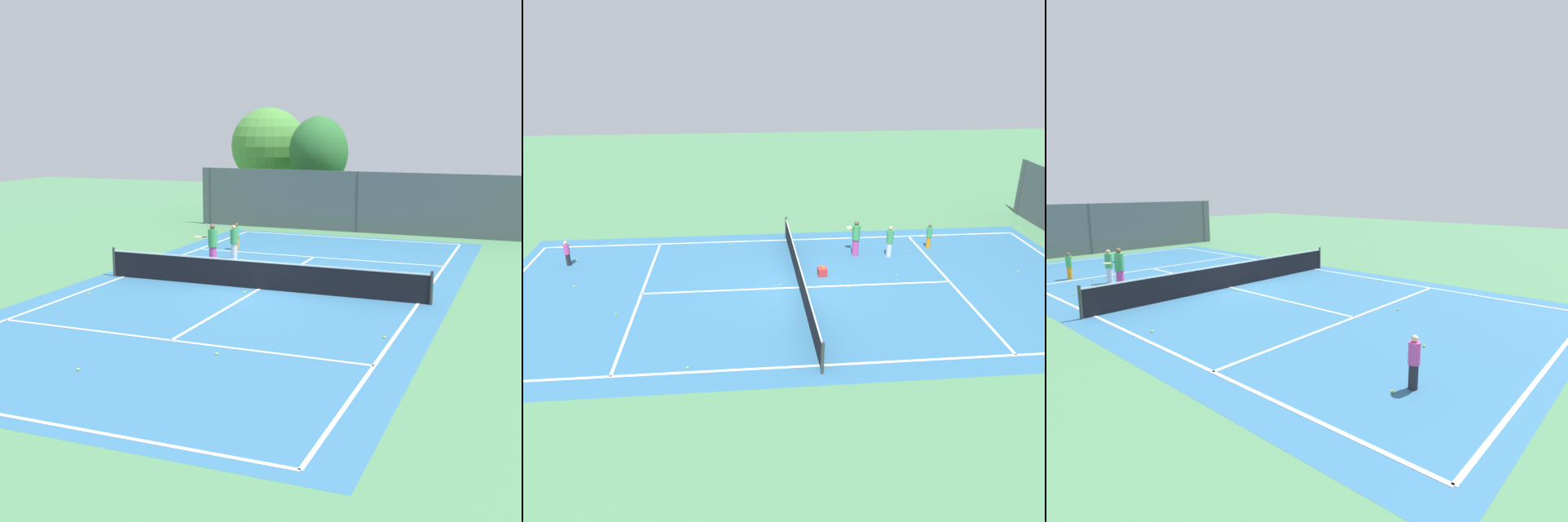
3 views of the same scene
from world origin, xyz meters
The scene contains 20 objects.
ground_plane centered at (0.00, 0.00, 0.00)m, with size 80.00×80.00×0.00m, color #4C8456.
court_surface centered at (0.00, 0.00, 0.00)m, with size 13.00×25.00×0.01m.
tennis_net centered at (0.00, 0.00, 0.51)m, with size 11.90×0.10×1.10m.
perimeter_fence centered at (0.00, 14.00, 1.60)m, with size 18.00×0.12×3.20m.
tree_0 centered at (-3.33, 17.80, 3.97)m, with size 3.44×3.54×6.07m.
tree_1 centered at (-7.23, 19.86, 4.24)m, with size 4.76×4.76×6.63m.
player_0 centered at (-3.23, 3.04, 0.89)m, with size 0.95×0.59×1.73m.
player_1 centered at (-2.98, 4.61, 0.76)m, with size 0.32×0.32×1.49m.
player_3 centered at (-3.83, 6.84, 0.63)m, with size 0.26×0.26×1.24m.
ball_crate centered at (-1.10, 1.13, 0.18)m, with size 0.41×0.38×0.43m.
tennis_ball_0 centered at (0.20, 2.01, 0.03)m, with size 0.07×0.07×0.07m, color #CCE533.
tennis_ball_1 centered at (-0.74, 4.32, 0.03)m, with size 0.07×0.07×0.07m, color #CCE533.
tennis_ball_2 centered at (-0.24, -0.78, 0.03)m, with size 0.07×0.07×0.07m, color #CCE533.
tennis_ball_3 centered at (-4.88, 3.43, 0.03)m, with size 0.07×0.07×0.07m, color #CCE533.
tennis_ball_4 centered at (-5.05, -2.87, 0.03)m, with size 0.07×0.07×0.07m, color #CCE533.
tennis_ball_5 centered at (1.65, -7.04, 0.03)m, with size 0.07×0.07×0.07m, color #CCE533.
tennis_ball_6 centered at (-0.67, 9.80, 0.03)m, with size 0.07×0.07×0.07m, color #CCE533.
tennis_ball_8 centered at (-0.90, -9.28, 0.03)m, with size 0.07×0.07×0.07m, color #CCE533.
tennis_ball_9 centered at (-3.33, 5.65, 0.03)m, with size 0.07×0.07×0.07m, color #CCE533.
tennis_ball_10 centered at (5.27, -4.11, 0.03)m, with size 0.07×0.07×0.07m, color #CCE533.
Camera 1 is at (8.94, -22.54, 5.75)m, focal length 49.16 mm.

